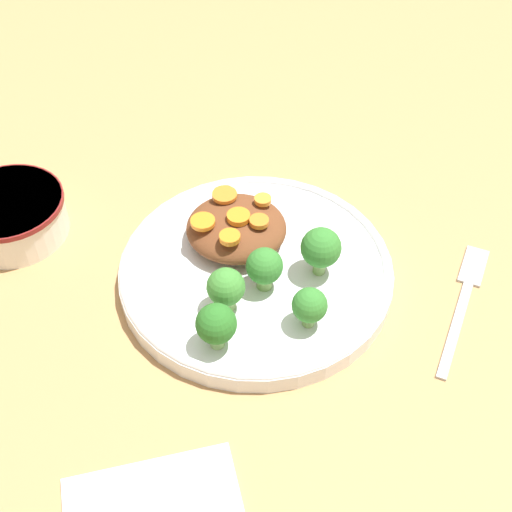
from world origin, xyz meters
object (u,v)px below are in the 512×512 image
Objects in this scene: plate at (256,270)px; napkin at (154,512)px; fork at (465,295)px; dip_bowl at (10,214)px.

napkin is at bearing 78.92° from plate.
plate is 0.22m from fork.
fork is (-0.49, 0.04, -0.02)m from dip_bowl.
plate is at bearing 172.00° from dip_bowl.
napkin is (0.27, 0.26, 0.00)m from fork.
dip_bowl reaches higher than napkin.
fork is (-0.22, -0.00, -0.01)m from plate.
napkin is at bearing 126.73° from dip_bowl.
plate is 1.71× the size of napkin.
dip_bowl is (0.28, -0.04, 0.01)m from plate.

